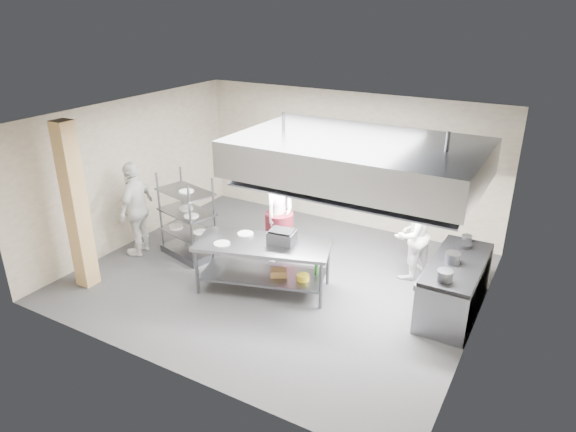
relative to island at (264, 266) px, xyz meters
The scene contains 23 objects.
floor 0.66m from the island, 89.28° to the left, with size 7.00×7.00×0.00m, color #3D3D3F.
ceiling 2.59m from the island, 89.28° to the left, with size 7.00×7.00×0.00m, color silver.
wall_back 3.64m from the island, 89.90° to the left, with size 7.00×7.00×0.00m, color gray.
wall_left 3.68m from the island, behind, with size 6.00×6.00×0.00m, color gray.
wall_right 3.69m from the island, ahead, with size 6.00×6.00×0.00m, color gray.
column 3.39m from the island, 153.91° to the right, with size 0.30×0.30×3.00m, color tan.
exhaust_hood 2.50m from the island, 34.05° to the left, with size 4.00×2.50×0.60m, color gray.
hood_strip_a 1.89m from the island, 65.29° to the left, with size 1.60×0.12×0.04m, color white.
hood_strip_b 2.88m from the island, 21.81° to the left, with size 1.60×0.12×0.04m, color white.
wall_shelf 3.92m from the island, 61.47° to the left, with size 1.50×0.28×0.04m, color gray.
island is the anchor object (origin of this frame).
island_worktop 0.42m from the island, ahead, with size 2.33×0.97×0.06m, color gray.
island_undershelf 0.16m from the island, 90.00° to the left, with size 2.15×0.87×0.04m, color slate.
pass_rack 2.09m from the island, 169.01° to the left, with size 1.13×0.66×1.69m, color slate, non-canonical shape.
cooking_range 3.24m from the island, 17.66° to the left, with size 0.80×2.00×0.84m, color slate.
range_top 3.27m from the island, 17.66° to the left, with size 0.78×1.96×0.06m, color black.
chef_head 1.19m from the island, 105.90° to the left, with size 0.71×0.46×1.93m, color silver.
chef_line 2.75m from the island, 39.73° to the left, with size 0.83×0.65×1.71m, color white.
chef_plating 3.01m from the island, behind, with size 1.13×0.47×1.92m, color white.
griddle 0.65m from the island, 29.68° to the left, with size 0.45×0.35×0.22m, color slate.
wicker_basket 0.30m from the island, ahead, with size 0.28×0.19×0.12m, color olive.
stockpot 3.18m from the island, 16.82° to the left, with size 0.25×0.25×0.17m, color slate.
plate_stack 2.06m from the island, 169.01° to the left, with size 0.28×0.28×0.05m, color white.
Camera 1 is at (4.31, -7.20, 4.78)m, focal length 32.00 mm.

